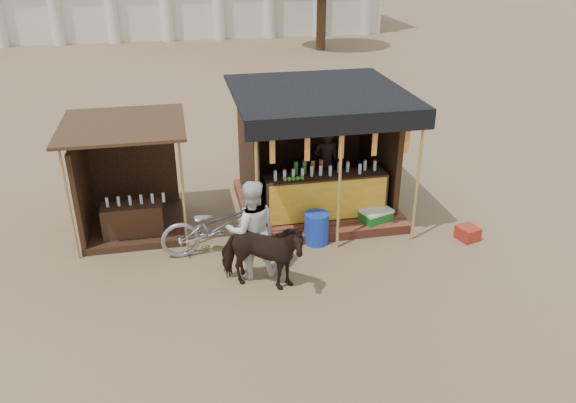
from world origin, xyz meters
The scene contains 9 objects.
ground centered at (0.00, 0.00, 0.00)m, with size 120.00×120.00×0.00m, color #846B4C.
main_stall centered at (1.01, 3.36, 1.02)m, with size 3.60×3.61×2.78m.
secondary_stall centered at (-3.17, 3.24, 0.85)m, with size 2.40×2.40×2.38m.
cow centered at (-0.71, 0.45, 0.67)m, with size 0.72×1.58×1.34m, color black.
motorbike centered at (-1.36, 1.86, 0.58)m, with size 0.77×2.20×1.15m, color gray.
bystander centered at (-0.81, 0.92, 0.94)m, with size 0.91×0.71×1.88m, color silver.
blue_barrel centered at (0.64, 1.83, 0.33)m, with size 0.50×0.50×0.66m, color #183BBB.
red_crate centered at (3.74, 1.33, 0.14)m, with size 0.38×0.41×0.28m, color maroon.
cooler centered at (2.02, 2.15, 0.23)m, with size 0.75×0.62×0.46m.
Camera 1 is at (-1.95, -7.86, 5.75)m, focal length 35.00 mm.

